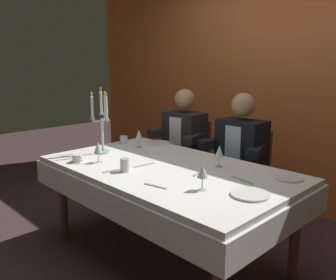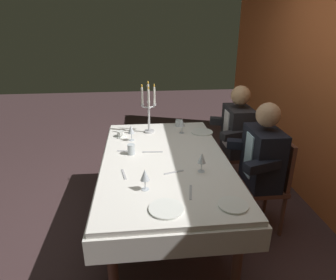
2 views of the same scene
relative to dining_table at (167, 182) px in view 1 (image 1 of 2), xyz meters
The scene contains 21 objects.
ground_plane 0.62m from the dining_table, ahead, with size 12.00×12.00×0.00m, color #412D2F.
back_wall 1.81m from the dining_table, 90.00° to the left, with size 6.00×0.12×2.70m, color #D06633.
dining_table is the anchor object (origin of this frame).
candelabra 0.78m from the dining_table, behind, with size 0.15×0.17×0.56m.
dinner_plate_0 0.77m from the dining_table, 142.33° to the left, with size 0.24×0.24×0.01m, color white.
dinner_plate_1 0.87m from the dining_table, 26.36° to the left, with size 0.20×0.20×0.01m, color white.
dinner_plate_2 0.78m from the dining_table, ahead, with size 0.23×0.23×0.01m, color white.
wine_glass_0 0.70m from the dining_table, 158.58° to the left, with size 0.07×0.07×0.16m.
wine_glass_1 0.59m from the dining_table, 20.64° to the right, with size 0.07×0.07×0.16m.
wine_glass_2 0.59m from the dining_table, 146.21° to the right, with size 0.07×0.07×0.16m.
wine_glass_3 0.45m from the dining_table, 44.23° to the left, with size 0.07×0.07×0.16m.
water_tumbler_0 0.36m from the dining_table, 111.69° to the right, with size 0.07×0.07×0.10m, color silver.
water_tumbler_1 0.89m from the dining_table, 164.19° to the left, with size 0.07×0.07×0.08m, color silver.
coffee_cup_0 0.72m from the dining_table, 143.78° to the right, with size 0.13×0.12×0.06m.
knife_0 0.61m from the dining_table, 12.65° to the left, with size 0.19×0.02×0.01m, color #B7B7BC.
knife_1 0.21m from the dining_table, 143.17° to the right, with size 0.19×0.02×0.01m, color #B7B7BC.
fork_2 0.41m from the dining_table, 117.66° to the right, with size 0.17×0.02×0.01m, color #B7B7BC.
fork_3 0.46m from the dining_table, 53.31° to the right, with size 0.17×0.02×0.01m, color #B7B7BC.
fork_4 0.30m from the dining_table, ahead, with size 0.17×0.02×0.01m, color #B7B7BC.
seated_diner_0 1.10m from the dining_table, 126.13° to the left, with size 0.63×0.48×1.24m.
seated_diner_1 0.90m from the dining_table, 86.11° to the left, with size 0.63×0.48×1.24m.
Camera 1 is at (1.83, -1.77, 1.50)m, focal length 37.93 mm.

